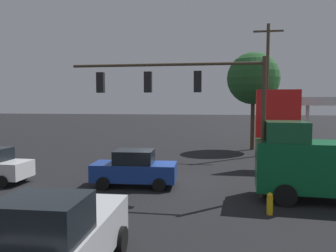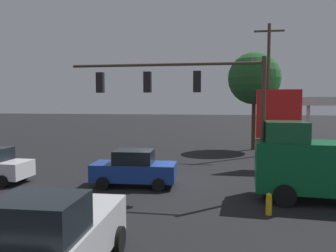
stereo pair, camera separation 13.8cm
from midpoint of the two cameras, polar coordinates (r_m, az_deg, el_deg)
ground_plane at (r=18.00m, az=-1.21°, el=-10.14°), size 200.00×200.00×0.00m
traffic_signal_assembly at (r=15.67m, az=3.00°, el=5.90°), size 9.32×0.43×6.54m
utility_pole at (r=28.46m, az=16.75°, el=6.55°), size 2.40×0.26×10.85m
price_sign at (r=22.88m, az=18.45°, el=1.38°), size 2.87×0.27×5.29m
delivery_truck at (r=16.27m, az=26.28°, el=-6.01°), size 6.95×2.94×3.58m
pickup_parked at (r=8.75m, az=-18.89°, el=-18.48°), size 2.37×5.25×2.40m
sedan_waiting at (r=17.54m, az=-6.11°, el=-7.35°), size 4.49×2.25×1.93m
street_tree at (r=31.60m, az=14.51°, el=8.00°), size 4.82×4.82×9.07m
fire_hydrant at (r=13.88m, az=17.04°, el=-12.81°), size 0.24×0.24×0.88m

